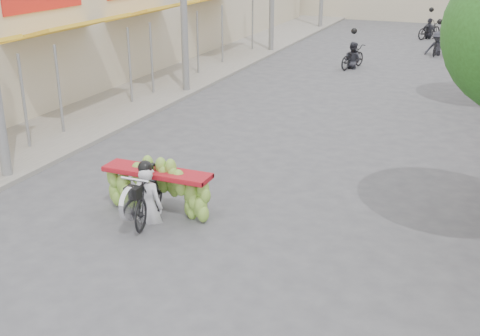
% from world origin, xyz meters
% --- Properties ---
extents(ground, '(120.00, 120.00, 0.00)m').
position_xyz_m(ground, '(0.00, 0.00, 0.00)').
color(ground, '#4C4C51').
rests_on(ground, ground).
extents(sidewalk_left, '(4.00, 60.00, 0.12)m').
position_xyz_m(sidewalk_left, '(-7.00, 15.00, 0.06)').
color(sidewalk_left, gray).
rests_on(sidewalk_left, ground).
extents(banana_motorbike, '(2.25, 1.93, 2.13)m').
position_xyz_m(banana_motorbike, '(-1.26, 2.53, 0.71)').
color(banana_motorbike, black).
rests_on(banana_motorbike, ground).
extents(bg_motorbike_a, '(1.09, 1.83, 1.95)m').
position_xyz_m(bg_motorbike_a, '(-0.86, 18.64, 0.73)').
color(bg_motorbike_a, black).
rests_on(bg_motorbike_a, ground).
extents(bg_motorbike_b, '(1.11, 1.58, 1.95)m').
position_xyz_m(bg_motorbike_b, '(2.18, 23.16, 0.87)').
color(bg_motorbike_b, black).
rests_on(bg_motorbike_b, ground).
extents(bg_motorbike_c, '(1.46, 1.88, 1.95)m').
position_xyz_m(bg_motorbike_c, '(1.27, 28.20, 0.77)').
color(bg_motorbike_c, black).
rests_on(bg_motorbike_c, ground).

